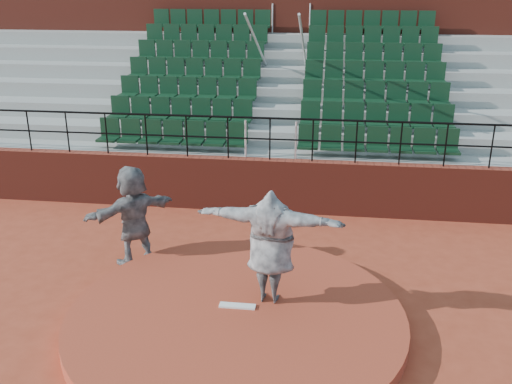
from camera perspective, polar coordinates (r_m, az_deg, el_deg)
ground at (r=9.60m, az=-2.00°, el=-13.12°), size 90.00×90.00×0.00m
pitchers_mound at (r=9.53m, az=-2.01°, el=-12.50°), size 5.50×5.50×0.25m
pitching_rubber at (r=9.58m, az=-1.87°, el=-11.31°), size 0.60×0.15×0.03m
boundary_wall at (r=13.76m, az=1.36°, el=0.68°), size 24.00×0.30×1.30m
wall_railing at (r=13.36m, az=1.41°, el=6.26°), size 24.04×0.05×1.03m
seating_deck at (r=17.02m, az=2.72°, el=7.35°), size 24.00×5.97×4.63m
press_box_facade at (r=20.60m, az=3.81°, el=15.53°), size 24.00×3.00×7.10m
pitcher at (r=9.33m, az=1.47°, el=-5.44°), size 2.48×0.97×1.96m
fielder at (r=11.37m, az=-12.16°, el=-2.27°), size 1.75×1.72×2.01m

